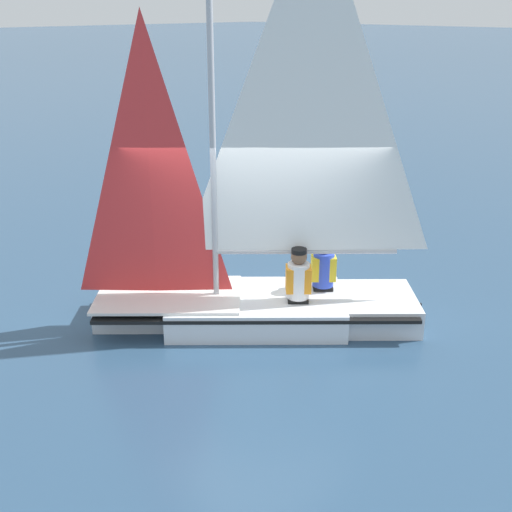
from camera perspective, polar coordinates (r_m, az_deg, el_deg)
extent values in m
plane|color=#2D4C6B|center=(9.17, 0.00, -5.84)|extent=(260.00, 260.00, 0.00)
cube|color=silver|center=(9.08, 0.00, -4.71)|extent=(2.68, 2.68, 0.40)
cube|color=silver|center=(9.24, -10.83, -4.65)|extent=(1.25, 1.25, 0.40)
cube|color=silver|center=(9.26, 10.80, -4.60)|extent=(1.54, 1.54, 0.40)
cube|color=black|center=(9.03, 0.00, -3.98)|extent=(4.04, 4.04, 0.05)
cube|color=silver|center=(9.07, -7.75, -3.43)|extent=(2.29, 2.29, 0.04)
cylinder|color=#B7B7BC|center=(8.26, -3.95, 13.06)|extent=(0.08, 0.08, 5.21)
cylinder|color=#B7B7BC|center=(8.77, 4.47, 0.41)|extent=(1.80, 1.80, 0.07)
pyramid|color=white|center=(8.24, 4.92, 15.03)|extent=(1.70, 1.70, 4.40)
pyramid|color=red|center=(8.47, -9.52, 8.46)|extent=(1.09, 1.09, 3.68)
cube|color=black|center=(9.41, 14.19, -4.86)|extent=(0.08, 0.08, 0.28)
cube|color=black|center=(8.95, 3.71, -4.97)|extent=(0.37, 0.37, 0.45)
cylinder|color=white|center=(8.75, 3.78, -2.19)|extent=(0.42, 0.42, 0.50)
cube|color=orange|center=(8.74, 3.79, -2.04)|extent=(0.42, 0.42, 0.35)
sphere|color=brown|center=(8.62, 3.84, -0.06)|extent=(0.22, 0.22, 0.22)
cylinder|color=black|center=(8.59, 3.85, 0.45)|extent=(0.30, 0.30, 0.06)
cube|color=black|center=(9.35, 5.90, -3.85)|extent=(0.37, 0.37, 0.45)
cylinder|color=blue|center=(9.16, 6.01, -1.16)|extent=(0.42, 0.42, 0.50)
cube|color=yellow|center=(9.15, 6.02, -1.01)|extent=(0.42, 0.42, 0.35)
sphere|color=brown|center=(9.03, 6.09, 0.89)|extent=(0.22, 0.22, 0.22)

